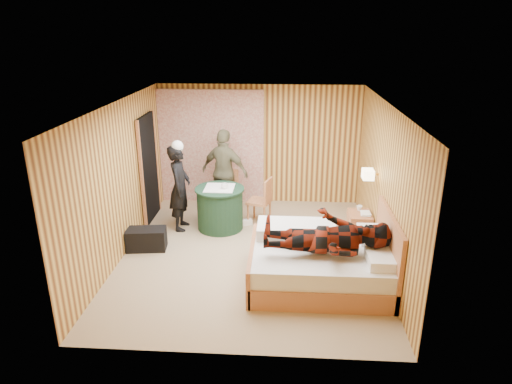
# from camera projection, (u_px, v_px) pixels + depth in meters

# --- Properties ---
(floor) EXTENTS (4.20, 5.00, 0.01)m
(floor) POSITION_uv_depth(u_px,v_px,m) (250.00, 254.00, 7.66)
(floor) COLOR tan
(floor) RESTS_ON ground
(ceiling) EXTENTS (4.20, 5.00, 0.01)m
(ceiling) POSITION_uv_depth(u_px,v_px,m) (250.00, 104.00, 6.80)
(ceiling) COLOR silver
(ceiling) RESTS_ON wall_back
(wall_back) EXTENTS (4.20, 0.02, 2.50)m
(wall_back) POSITION_uv_depth(u_px,v_px,m) (259.00, 145.00, 9.57)
(wall_back) COLOR #F2C65C
(wall_back) RESTS_ON floor
(wall_left) EXTENTS (0.02, 5.00, 2.50)m
(wall_left) POSITION_uv_depth(u_px,v_px,m) (120.00, 181.00, 7.35)
(wall_left) COLOR #F2C65C
(wall_left) RESTS_ON floor
(wall_right) EXTENTS (0.02, 5.00, 2.50)m
(wall_right) POSITION_uv_depth(u_px,v_px,m) (384.00, 186.00, 7.10)
(wall_right) COLOR #F2C65C
(wall_right) RESTS_ON floor
(curtain) EXTENTS (2.20, 0.08, 2.40)m
(curtain) POSITION_uv_depth(u_px,v_px,m) (212.00, 147.00, 9.58)
(curtain) COLOR silver
(curtain) RESTS_ON floor
(doorway) EXTENTS (0.06, 0.90, 2.05)m
(doorway) POSITION_uv_depth(u_px,v_px,m) (149.00, 169.00, 8.74)
(doorway) COLOR black
(doorway) RESTS_ON floor
(wall_lamp) EXTENTS (0.26, 0.24, 0.16)m
(wall_lamp) POSITION_uv_depth(u_px,v_px,m) (368.00, 174.00, 7.51)
(wall_lamp) COLOR gold
(wall_lamp) RESTS_ON wall_right
(bed) EXTENTS (2.04, 1.61, 1.11)m
(bed) POSITION_uv_depth(u_px,v_px,m) (322.00, 262.00, 6.73)
(bed) COLOR tan
(bed) RESTS_ON floor
(nightstand) EXTENTS (0.40, 0.54, 0.53)m
(nightstand) POSITION_uv_depth(u_px,v_px,m) (359.00, 227.00, 8.03)
(nightstand) COLOR tan
(nightstand) RESTS_ON floor
(round_table) EXTENTS (0.91, 0.91, 0.81)m
(round_table) POSITION_uv_depth(u_px,v_px,m) (220.00, 208.00, 8.50)
(round_table) COLOR #1F432D
(round_table) RESTS_ON floor
(chair_far) EXTENTS (0.55, 0.55, 0.93)m
(chair_far) POSITION_uv_depth(u_px,v_px,m) (226.00, 188.00, 9.12)
(chair_far) COLOR tan
(chair_far) RESTS_ON floor
(chair_near) EXTENTS (0.51, 0.51, 0.90)m
(chair_near) POSITION_uv_depth(u_px,v_px,m) (263.00, 198.00, 8.67)
(chair_near) COLOR tan
(chair_near) RESTS_ON floor
(duffel_bag) EXTENTS (0.69, 0.42, 0.37)m
(duffel_bag) POSITION_uv_depth(u_px,v_px,m) (147.00, 239.00, 7.76)
(duffel_bag) COLOR black
(duffel_bag) RESTS_ON floor
(sneaker_left) EXTENTS (0.27, 0.16, 0.11)m
(sneaker_left) POSITION_uv_depth(u_px,v_px,m) (227.00, 221.00, 8.82)
(sneaker_left) COLOR white
(sneaker_left) RESTS_ON floor
(sneaker_right) EXTENTS (0.27, 0.19, 0.11)m
(sneaker_right) POSITION_uv_depth(u_px,v_px,m) (246.00, 222.00, 8.75)
(sneaker_right) COLOR white
(sneaker_right) RESTS_ON floor
(woman_standing) EXTENTS (0.39, 0.59, 1.61)m
(woman_standing) POSITION_uv_depth(u_px,v_px,m) (180.00, 188.00, 8.37)
(woman_standing) COLOR black
(woman_standing) RESTS_ON floor
(man_at_table) EXTENTS (1.09, 0.77, 1.72)m
(man_at_table) POSITION_uv_depth(u_px,v_px,m) (225.00, 172.00, 9.06)
(man_at_table) COLOR #6C6648
(man_at_table) RESTS_ON floor
(man_on_bed) EXTENTS (0.86, 0.67, 1.77)m
(man_on_bed) POSITION_uv_depth(u_px,v_px,m) (327.00, 228.00, 6.29)
(man_on_bed) COLOR #621709
(man_on_bed) RESTS_ON bed
(book_lower) EXTENTS (0.18, 0.24, 0.02)m
(book_lower) POSITION_uv_depth(u_px,v_px,m) (361.00, 214.00, 7.90)
(book_lower) COLOR white
(book_lower) RESTS_ON nightstand
(book_upper) EXTENTS (0.17, 0.23, 0.02)m
(book_upper) POSITION_uv_depth(u_px,v_px,m) (361.00, 213.00, 7.89)
(book_upper) COLOR white
(book_upper) RESTS_ON nightstand
(cup_nightstand) EXTENTS (0.12, 0.12, 0.09)m
(cup_nightstand) POSITION_uv_depth(u_px,v_px,m) (359.00, 208.00, 8.05)
(cup_nightstand) COLOR white
(cup_nightstand) RESTS_ON nightstand
(cup_table) EXTENTS (0.13, 0.13, 0.10)m
(cup_table) POSITION_uv_depth(u_px,v_px,m) (224.00, 186.00, 8.29)
(cup_table) COLOR white
(cup_table) RESTS_ON round_table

